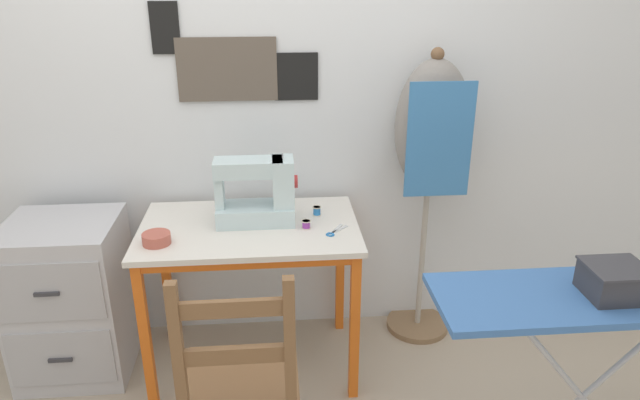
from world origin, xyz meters
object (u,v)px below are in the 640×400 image
(wooden_chair, at_px, (240,386))
(dress_form, at_px, (431,140))
(thread_spool_near_machine, at_px, (306,224))
(thread_spool_mid_table, at_px, (317,211))
(ironing_board, at_px, (602,305))
(storage_box, at_px, (615,281))
(fabric_bowl, at_px, (156,238))
(sewing_machine, at_px, (260,193))
(filing_cabinet, at_px, (71,298))
(scissors, at_px, (334,232))

(wooden_chair, distance_m, dress_form, 1.38)
(thread_spool_near_machine, xyz_separation_m, wooden_chair, (-0.27, -0.63, -0.31))
(thread_spool_mid_table, height_order, ironing_board, ironing_board)
(ironing_board, bearing_deg, storage_box, -55.63)
(ironing_board, height_order, storage_box, storage_box)
(thread_spool_mid_table, relative_size, ironing_board, 0.04)
(fabric_bowl, distance_m, thread_spool_near_machine, 0.62)
(thread_spool_near_machine, distance_m, storage_box, 1.19)
(ironing_board, bearing_deg, sewing_machine, 143.12)
(wooden_chair, relative_size, filing_cabinet, 1.24)
(wooden_chair, bearing_deg, filing_cabinet, 137.51)
(fabric_bowl, distance_m, dress_form, 1.29)
(thread_spool_mid_table, xyz_separation_m, ironing_board, (0.84, -0.87, 0.02))
(sewing_machine, height_order, scissors, sewing_machine)
(thread_spool_near_machine, distance_m, thread_spool_mid_table, 0.15)
(scissors, distance_m, filing_cabinet, 1.24)
(thread_spool_mid_table, distance_m, ironing_board, 1.21)
(sewing_machine, relative_size, dress_form, 0.24)
(sewing_machine, distance_m, thread_spool_mid_table, 0.28)
(thread_spool_mid_table, bearing_deg, scissors, -73.74)
(sewing_machine, bearing_deg, thread_spool_mid_table, 12.02)
(thread_spool_mid_table, xyz_separation_m, wooden_chair, (-0.33, -0.76, -0.31))
(fabric_bowl, relative_size, thread_spool_near_machine, 2.75)
(sewing_machine, height_order, dress_form, dress_form)
(sewing_machine, height_order, wooden_chair, sewing_machine)
(sewing_machine, relative_size, wooden_chair, 0.38)
(wooden_chair, distance_m, ironing_board, 1.22)
(sewing_machine, distance_m, filing_cabinet, 1.00)
(thread_spool_near_machine, xyz_separation_m, ironing_board, (0.90, -0.74, 0.02))
(ironing_board, distance_m, storage_box, 0.10)
(scissors, height_order, thread_spool_near_machine, thread_spool_near_machine)
(dress_form, height_order, ironing_board, dress_form)
(scissors, bearing_deg, ironing_board, -40.94)
(thread_spool_mid_table, bearing_deg, wooden_chair, -113.11)
(fabric_bowl, bearing_deg, wooden_chair, -57.22)
(thread_spool_near_machine, height_order, storage_box, storage_box)
(fabric_bowl, relative_size, scissors, 0.96)
(storage_box, bearing_deg, ironing_board, 124.37)
(fabric_bowl, height_order, scissors, fabric_bowl)
(ironing_board, relative_size, storage_box, 5.89)
(thread_spool_mid_table, relative_size, dress_form, 0.03)
(scissors, relative_size, ironing_board, 0.11)
(scissors, height_order, storage_box, storage_box)
(scissors, xyz_separation_m, storage_box, (0.80, -0.70, 0.13))
(thread_spool_mid_table, height_order, filing_cabinet, thread_spool_mid_table)
(filing_cabinet, bearing_deg, ironing_board, -23.14)
(fabric_bowl, height_order, storage_box, storage_box)
(wooden_chair, bearing_deg, storage_box, -6.19)
(sewing_machine, bearing_deg, scissors, -24.22)
(wooden_chair, height_order, filing_cabinet, wooden_chair)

